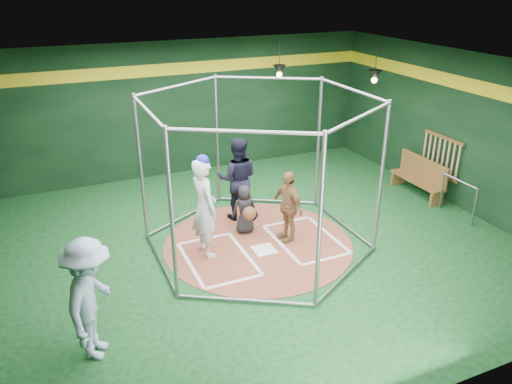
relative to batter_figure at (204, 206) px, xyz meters
name	(u,v)px	position (x,y,z in m)	size (l,w,h in m)	color
room_shell	(258,162)	(1.08, -0.05, 0.74)	(10.10, 9.10, 3.53)	#0C3814
clay_disc	(258,243)	(1.08, -0.06, -1.01)	(3.80, 3.80, 0.01)	brown
home_plate	(264,250)	(1.08, -0.36, -1.00)	(0.43, 0.43, 0.01)	white
batter_box_left	(218,259)	(0.13, -0.31, -1.00)	(1.17, 1.77, 0.01)	white
batter_box_right	(305,239)	(2.03, -0.31, -1.00)	(1.17, 1.77, 0.01)	white
batting_cage	(258,175)	(1.08, -0.06, 0.49)	(4.05, 4.67, 3.00)	gray
bat_rack	(441,156)	(6.00, 0.34, 0.04)	(0.07, 1.25, 0.98)	brown
pendant_lamp_near	(279,70)	(3.28, 3.54, 1.73)	(0.34, 0.34, 0.90)	black
pendant_lamp_far	(375,75)	(5.08, 1.94, 1.73)	(0.34, 0.34, 0.90)	black
batter_figure	(204,206)	(0.00, 0.00, 0.00)	(0.55, 0.77, 2.03)	silver
visitor_leopard	(288,206)	(1.70, -0.12, -0.26)	(0.87, 0.36, 1.48)	tan
catcher_figure	(245,210)	(1.02, 0.48, -0.48)	(0.55, 0.59, 1.04)	black
umpire	(238,179)	(1.15, 1.21, -0.08)	(0.90, 0.70, 1.85)	black
bystander_blue	(91,299)	(-2.31, -2.02, -0.09)	(1.19, 0.68, 1.84)	#A2BBD7
dugout_bench	(420,176)	(5.70, 0.61, -0.54)	(0.38, 1.61, 0.94)	brown
steel_railing	(459,192)	(5.63, -0.72, -0.43)	(0.05, 1.02, 0.88)	gray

